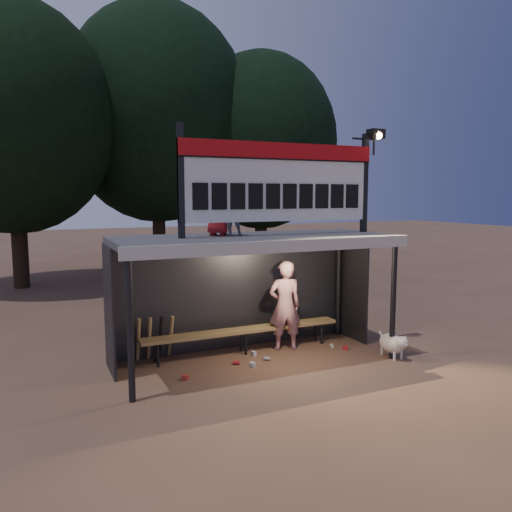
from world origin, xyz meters
The scene contains 13 objects.
ground centered at (0.00, 0.00, 0.00)m, with size 80.00×80.00×0.00m, color brown.
player centered at (0.83, 0.41, 0.89)m, with size 0.65×0.42×1.77m, color silver.
child_a centered at (-0.39, 0.21, 2.77)m, with size 0.44×0.34×0.90m, color gray.
child_b centered at (-0.59, 0.31, 2.84)m, with size 0.51×0.33×1.03m, color maroon.
dugout_shelter centered at (0.00, 0.24, 1.85)m, with size 5.10×2.08×2.32m.
scoreboard_assembly centered at (0.56, -0.01, 3.32)m, with size 4.10×0.27×1.99m.
bench centered at (0.00, 0.55, 0.43)m, with size 4.00×0.35×0.48m.
tree_left centered at (-4.00, 10.00, 5.51)m, with size 6.46×6.46×9.27m.
tree_mid centered at (1.00, 11.50, 6.17)m, with size 7.22×7.22×10.36m.
tree_right centered at (5.00, 10.50, 5.19)m, with size 6.08×6.08×8.72m.
dog centered at (2.44, -0.89, 0.28)m, with size 0.36×0.81×0.49m.
bats centered at (-1.66, 0.82, 0.43)m, with size 0.68×0.35×0.84m.
litter centered at (0.28, -0.06, 0.04)m, with size 3.46×0.78×0.08m.
Camera 1 is at (-3.65, -8.09, 3.03)m, focal length 35.00 mm.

